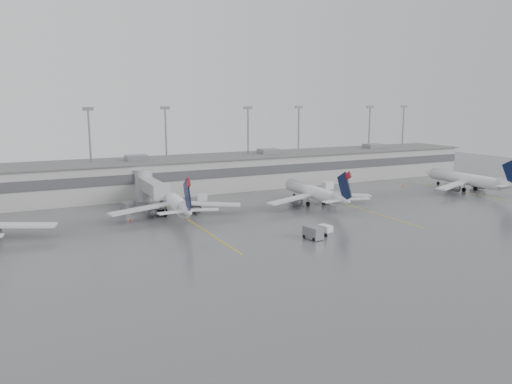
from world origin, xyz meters
name	(u,v)px	position (x,y,z in m)	size (l,w,h in m)	color
ground	(357,247)	(0.00, 0.00, 0.00)	(260.00, 260.00, 0.00)	#4C4C4E
terminal	(216,172)	(-0.01, 57.98, 4.17)	(152.00, 17.00, 9.45)	#AFAFA9
light_masts	(207,140)	(0.00, 63.75, 12.03)	(142.40, 8.00, 20.60)	gray
jet_bridge_right	(148,186)	(-20.50, 45.72, 3.87)	(4.00, 17.20, 7.00)	#96989B
stand_markings	(281,215)	(0.00, 24.00, 0.01)	(105.25, 40.00, 0.01)	#DDB70D
jet_mid_left	(174,201)	(-18.75, 32.77, 2.88)	(25.47, 28.67, 9.28)	white
jet_mid_right	(315,192)	(11.04, 29.00, 2.78)	(24.66, 27.69, 8.95)	white
jet_far_right	(469,179)	(54.55, 26.70, 2.90)	(25.76, 28.88, 9.34)	white
baggage_tug	(325,231)	(-0.63, 7.77, 0.66)	(2.11, 2.87, 1.69)	white
baggage_cart	(313,233)	(-3.83, 6.57, 1.06)	(2.35, 3.44, 2.04)	slate
gse_uld_b	(202,197)	(-8.79, 44.35, 0.76)	(2.14, 1.43, 1.52)	white
gse_uld_c	(328,185)	(24.84, 44.41, 0.93)	(2.61, 1.74, 1.85)	white
gse_loader	(127,207)	(-26.31, 40.09, 0.96)	(1.91, 3.06, 1.91)	slate
cone_b	(130,220)	(-27.62, 31.66, 0.30)	(0.38, 0.38, 0.61)	#FF3605
cone_c	(324,195)	(18.34, 36.22, 0.33)	(0.42, 0.42, 0.67)	#FF3605
cone_d	(403,185)	(44.48, 38.67, 0.33)	(0.42, 0.42, 0.66)	#FF3605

